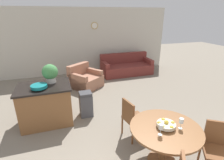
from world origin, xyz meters
name	(u,v)px	position (x,y,z in m)	size (l,w,h in m)	color
wall_back	(78,42)	(0.00, 6.42, 1.35)	(8.00, 0.09, 2.70)	beige
dining_table	(165,136)	(0.67, 1.00, 0.56)	(1.16, 1.16, 0.72)	brown
dining_chair_near_right	(217,146)	(1.38, 0.60, 0.48)	(0.58, 0.58, 0.87)	brown
dining_chair_far_side	(133,117)	(0.45, 1.78, 0.48)	(0.49, 0.49, 0.87)	brown
fruit_bowl	(166,125)	(0.67, 1.00, 0.78)	(0.30, 0.30, 0.13)	#B7B29E
wine_glass_left	(161,127)	(0.48, 0.87, 0.86)	(0.07, 0.07, 0.19)	silver
wine_glass_right	(181,121)	(0.88, 0.91, 0.86)	(0.07, 0.07, 0.19)	silver
kitchen_island	(46,104)	(-1.25, 2.91, 0.47)	(1.17, 0.86, 0.94)	brown
teal_bowl	(39,86)	(-1.32, 2.76, 0.99)	(0.34, 0.34, 0.09)	#147A7F
potted_plant	(50,73)	(-1.07, 3.08, 1.17)	(0.36, 0.36, 0.44)	beige
trash_bin	(86,104)	(-0.32, 2.92, 0.32)	(0.31, 0.30, 0.64)	#47474C
couch	(126,67)	(1.91, 5.69, 0.29)	(2.13, 0.94, 0.85)	maroon
armchair	(85,79)	(-0.02, 4.79, 0.27)	(1.27, 1.27, 0.79)	#A87056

